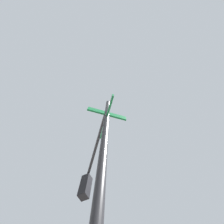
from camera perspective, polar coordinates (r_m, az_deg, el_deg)
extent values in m
cylinder|color=black|center=(2.10, -3.60, -17.13)|extent=(0.12, 0.12, 5.62)
cylinder|color=black|center=(4.84, -6.01, -12.49)|extent=(2.07, 1.85, 0.09)
cube|color=black|center=(5.36, -10.42, -26.81)|extent=(0.28, 0.28, 0.80)
sphere|color=red|center=(5.64, -10.30, -25.99)|extent=(0.18, 0.18, 0.18)
sphere|color=orange|center=(5.47, -10.80, -27.83)|extent=(0.18, 0.18, 0.18)
sphere|color=green|center=(5.30, -11.35, -29.79)|extent=(0.18, 0.18, 0.18)
cube|color=#0F5128|center=(3.45, -2.09, -1.91)|extent=(0.85, 0.76, 0.20)
cube|color=#0F5128|center=(3.65, -1.97, -0.67)|extent=(0.69, 0.78, 0.20)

